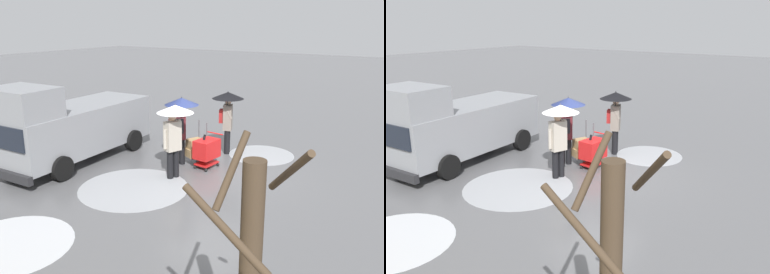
# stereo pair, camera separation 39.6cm
# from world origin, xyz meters

# --- Properties ---
(ground_plane) EXTENTS (90.00, 90.00, 0.00)m
(ground_plane) POSITION_xyz_m (0.00, 0.00, 0.00)
(ground_plane) COLOR #5B5B5E
(slush_patch_near_cluster) EXTENTS (2.16, 2.16, 0.01)m
(slush_patch_near_cluster) POSITION_xyz_m (-0.65, -2.31, 0.00)
(slush_patch_near_cluster) COLOR #999BA0
(slush_patch_near_cluster) RESTS_ON ground
(slush_patch_under_van) EXTENTS (2.96, 2.96, 0.01)m
(slush_patch_under_van) POSITION_xyz_m (1.09, 2.17, 0.00)
(slush_patch_under_van) COLOR #999BA0
(slush_patch_under_van) RESTS_ON ground
(slush_patch_far_side) EXTENTS (2.48, 2.48, 0.01)m
(slush_patch_far_side) POSITION_xyz_m (1.27, 5.70, 0.00)
(slush_patch_far_side) COLOR silver
(slush_patch_far_side) RESTS_ON ground
(cargo_van_parked_right) EXTENTS (2.39, 5.43, 2.60)m
(cargo_van_parked_right) POSITION_xyz_m (4.18, 1.54, 1.18)
(cargo_van_parked_right) COLOR gray
(cargo_van_parked_right) RESTS_ON ground
(shopping_cart_vendor) EXTENTS (0.63, 0.87, 1.04)m
(shopping_cart_vendor) POSITION_xyz_m (0.27, -0.28, 0.57)
(shopping_cart_vendor) COLOR red
(shopping_cart_vendor) RESTS_ON ground
(hand_dolly_boxes) EXTENTS (0.75, 0.85, 1.32)m
(hand_dolly_boxes) POSITION_xyz_m (0.81, -0.47, 0.45)
(hand_dolly_boxes) COLOR #515156
(hand_dolly_boxes) RESTS_ON ground
(pedestrian_pink_side) EXTENTS (1.04, 1.04, 2.15)m
(pedestrian_pink_side) POSITION_xyz_m (0.42, -1.84, 1.57)
(pedestrian_pink_side) COLOR black
(pedestrian_pink_side) RESTS_ON ground
(pedestrian_black_side) EXTENTS (1.04, 1.04, 2.15)m
(pedestrian_black_side) POSITION_xyz_m (1.12, -0.10, 1.57)
(pedestrian_black_side) COLOR black
(pedestrian_black_side) RESTS_ON ground
(pedestrian_white_side) EXTENTS (1.04, 1.04, 2.15)m
(pedestrian_white_side) POSITION_xyz_m (0.63, 0.90, 1.58)
(pedestrian_white_side) COLOR black
(pedestrian_white_side) RESTS_ON ground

